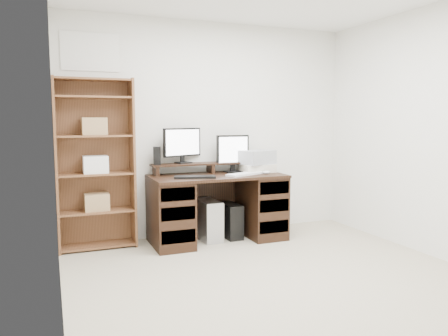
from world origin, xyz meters
TOP-DOWN VIEW (x-y plane):
  - room at (-0.00, 0.00)m, footprint 3.54×4.04m
  - desk at (-0.05, 1.64)m, footprint 1.50×0.70m
  - riser_shelf at (-0.05, 1.85)m, footprint 1.40×0.22m
  - monitor_wide at (-0.38, 1.89)m, footprint 0.48×0.22m
  - monitor_small at (0.21, 1.81)m, footprint 0.40×0.15m
  - speaker at (-0.69, 1.85)m, footprint 0.10×0.10m
  - keyboard_black at (-0.37, 1.48)m, footprint 0.46×0.26m
  - keyboard_white at (0.23, 1.52)m, footprint 0.50×0.33m
  - mouse at (0.50, 1.52)m, footprint 0.10×0.07m
  - printer at (0.48, 1.72)m, footprint 0.38×0.29m
  - basket at (0.48, 1.72)m, footprint 0.45×0.38m
  - tower_silver at (-0.14, 1.71)m, footprint 0.22×0.46m
  - tower_black at (0.13, 1.70)m, footprint 0.18×0.40m
  - bookshelf at (-1.35, 1.86)m, footprint 0.80×0.30m

SIDE VIEW (x-z plane):
  - tower_black at x=0.13m, z-range 0.00..0.40m
  - tower_silver at x=-0.14m, z-range 0.00..0.46m
  - desk at x=-0.05m, z-range 0.01..0.76m
  - keyboard_white at x=0.23m, z-range 0.75..0.77m
  - keyboard_black at x=-0.37m, z-range 0.75..0.77m
  - mouse at x=0.50m, z-range 0.75..0.79m
  - printer at x=0.48m, z-range 0.75..0.84m
  - riser_shelf at x=-0.05m, z-range 0.78..0.90m
  - bookshelf at x=-1.35m, z-range 0.02..1.82m
  - basket at x=0.48m, z-range 0.84..1.01m
  - speaker at x=-0.69m, z-range 0.87..1.07m
  - monitor_small at x=0.21m, z-range 0.77..1.21m
  - monitor_wide at x=-0.38m, z-range 0.89..1.30m
  - room at x=0.00m, z-range -0.02..2.52m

